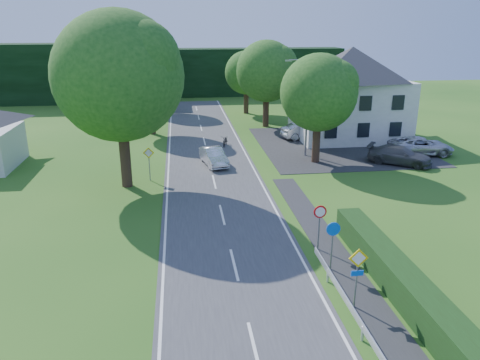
{
  "coord_description": "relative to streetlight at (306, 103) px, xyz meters",
  "views": [
    {
      "loc": [
        -2.23,
        -7.2,
        10.69
      ],
      "look_at": [
        1.31,
        19.96,
        1.46
      ],
      "focal_mm": 35.0,
      "sensor_mm": 36.0,
      "label": 1
    }
  ],
  "objects": [
    {
      "name": "parked_car_silver_a",
      "position": [
        1.72,
        5.86,
        -3.66
      ],
      "size": [
        4.85,
        2.31,
        1.53
      ],
      "primitive_type": "imported",
      "rotation": [
        0.0,
        0.0,
        1.72
      ],
      "color": "#ABABB0",
      "rests_on": "parking_pad"
    },
    {
      "name": "tree_left_back",
      "position": [
        -12.56,
        22.0,
        -0.43
      ],
      "size": [
        6.6,
        6.6,
        8.07
      ],
      "primitive_type": null,
      "color": "#1C4C17",
      "rests_on": "ground"
    },
    {
      "name": "motorcycle",
      "position": [
        -6.26,
        4.03,
        -3.94
      ],
      "size": [
        1.08,
        1.94,
        0.96
      ],
      "primitive_type": "imported",
      "rotation": [
        0.0,
        0.0,
        -0.25
      ],
      "color": "black",
      "rests_on": "road"
    },
    {
      "name": "sign_speed_limit",
      "position": [
        -3.76,
        -17.03,
        -2.7
      ],
      "size": [
        0.64,
        0.11,
        2.37
      ],
      "color": "slate",
      "rests_on": "ground"
    },
    {
      "name": "house_white",
      "position": [
        5.94,
        6.0,
        -0.06
      ],
      "size": [
        10.6,
        8.4,
        8.6
      ],
      "color": "silver",
      "rests_on": "ground"
    },
    {
      "name": "moving_car",
      "position": [
        -7.76,
        -1.83,
        -3.75
      ],
      "size": [
        2.2,
        4.29,
        1.35
      ],
      "primitive_type": "imported",
      "rotation": [
        0.0,
        0.0,
        0.2
      ],
      "color": "silver",
      "rests_on": "road"
    },
    {
      "name": "parasol",
      "position": [
        4.46,
        4.77,
        -3.42
      ],
      "size": [
        2.27,
        2.31,
        2.01
      ],
      "primitive_type": "imported",
      "rotation": [
        0.0,
        0.0,
        -0.03
      ],
      "color": "red",
      "rests_on": "parking_pad"
    },
    {
      "name": "sign_roundabout",
      "position": [
        -3.76,
        -19.02,
        -2.79
      ],
      "size": [
        0.64,
        0.08,
        2.37
      ],
      "color": "slate",
      "rests_on": "ground"
    },
    {
      "name": "parking_pad",
      "position": [
        3.94,
        3.0,
        -4.44
      ],
      "size": [
        14.0,
        16.0,
        0.04
      ],
      "primitive_type": "cube",
      "color": "#252528",
      "rests_on": "ground"
    },
    {
      "name": "tree_main",
      "position": [
        -14.06,
        -6.0,
        1.36
      ],
      "size": [
        9.4,
        9.4,
        11.64
      ],
      "primitive_type": null,
      "color": "#1C4C17",
      "rests_on": "ground"
    },
    {
      "name": "road",
      "position": [
        -8.06,
        -10.0,
        -4.44
      ],
      "size": [
        7.0,
        80.0,
        0.04
      ],
      "primitive_type": "cube",
      "color": "#3D3D3F",
      "rests_on": "ground"
    },
    {
      "name": "line_edge_left",
      "position": [
        -11.31,
        -10.0,
        -4.42
      ],
      "size": [
        0.12,
        80.0,
        0.01
      ],
      "primitive_type": "cube",
      "color": "white",
      "rests_on": "road"
    },
    {
      "name": "tree_right_far",
      "position": [
        -1.06,
        12.0,
        0.08
      ],
      "size": [
        7.4,
        7.4,
        9.09
      ],
      "primitive_type": null,
      "color": "#1C4C17",
      "rests_on": "ground"
    },
    {
      "name": "tree_right_mid",
      "position": [
        0.44,
        -2.0,
        -0.17
      ],
      "size": [
        7.0,
        7.0,
        8.58
      ],
      "primitive_type": null,
      "color": "#1C4C17",
      "rests_on": "ground"
    },
    {
      "name": "streetlight",
      "position": [
        0.0,
        0.0,
        0.0
      ],
      "size": [
        2.03,
        0.18,
        8.0
      ],
      "color": "slate",
      "rests_on": "ground"
    },
    {
      "name": "parked_car_grey",
      "position": [
        6.86,
        -3.5,
        -3.71
      ],
      "size": [
        5.17,
        4.5,
        1.43
      ],
      "primitive_type": "imported",
      "rotation": [
        0.0,
        0.0,
        0.95
      ],
      "color": "#444549",
      "rests_on": "parking_pad"
    },
    {
      "name": "line_edge_right",
      "position": [
        -4.81,
        -10.0,
        -4.42
      ],
      "size": [
        0.12,
        80.0,
        0.01
      ],
      "primitive_type": "cube",
      "color": "white",
      "rests_on": "road"
    },
    {
      "name": "treeline_right",
      "position": [
        -0.06,
        36.0,
        -0.96
      ],
      "size": [
        30.0,
        5.0,
        7.0
      ],
      "primitive_type": "cube",
      "color": "black",
      "rests_on": "ground"
    },
    {
      "name": "parked_car_silver_b",
      "position": [
        9.94,
        -1.0,
        -3.68
      ],
      "size": [
        5.64,
        3.22,
        1.48
      ],
      "primitive_type": "imported",
      "rotation": [
        0.0,
        0.0,
        1.42
      ],
      "color": "silver",
      "rests_on": "parking_pad"
    },
    {
      "name": "line_centre",
      "position": [
        -8.06,
        -10.0,
        -4.42
      ],
      "size": [
        0.12,
        80.0,
        0.01
      ],
      "primitive_type": null,
      "color": "white",
      "rests_on": "road"
    },
    {
      "name": "tree_left_far",
      "position": [
        -13.06,
        10.0,
        -0.17
      ],
      "size": [
        7.0,
        7.0,
        8.58
      ],
      "primitive_type": null,
      "color": "#1C4C17",
      "rests_on": "ground"
    },
    {
      "name": "sign_priority_left",
      "position": [
        -12.56,
        -5.02,
        -2.75
      ],
      "size": [
        0.78,
        0.09,
        2.44
      ],
      "color": "slate",
      "rests_on": "ground"
    },
    {
      "name": "tree_right_back",
      "position": [
        -2.06,
        20.0,
        -0.68
      ],
      "size": [
        6.2,
        6.2,
        7.56
      ],
      "primitive_type": null,
      "color": "#1C4C17",
      "rests_on": "ground"
    },
    {
      "name": "sign_priority_right",
      "position": [
        -3.76,
        -22.02,
        -2.67
      ],
      "size": [
        0.78,
        0.09,
        2.59
      ],
      "color": "slate",
      "rests_on": "ground"
    }
  ]
}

